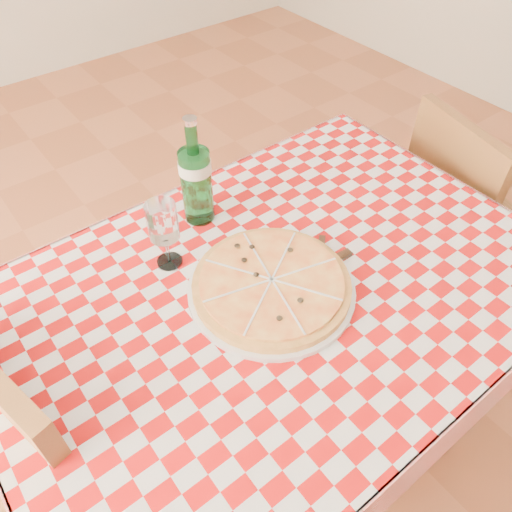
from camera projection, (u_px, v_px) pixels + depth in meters
The scene contains 8 objects.
dining_table at pixel (278, 312), 1.21m from camera, with size 1.20×0.80×0.75m.
tablecloth at pixel (279, 286), 1.14m from camera, with size 1.30×0.90×0.01m, color #9C0A09.
chair_near at pixel (458, 211), 1.73m from camera, with size 0.46×0.46×0.85m.
chair_far at pixel (3, 485), 1.08m from camera, with size 0.47×0.47×0.88m.
pizza_plate at pixel (272, 284), 1.11m from camera, with size 0.38×0.38×0.05m, color #BE893F, non-canonical shape.
water_bottle at pixel (195, 171), 1.20m from camera, with size 0.08×0.08×0.29m, color #186026, non-canonical shape.
wine_glass at pixel (165, 235), 1.13m from camera, with size 0.07×0.07×0.18m, color white, non-canonical shape.
cutlery at pixel (319, 266), 1.16m from camera, with size 0.24×0.20×0.03m, color silver, non-canonical shape.
Camera 1 is at (-0.50, -0.56, 1.62)m, focal length 35.00 mm.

